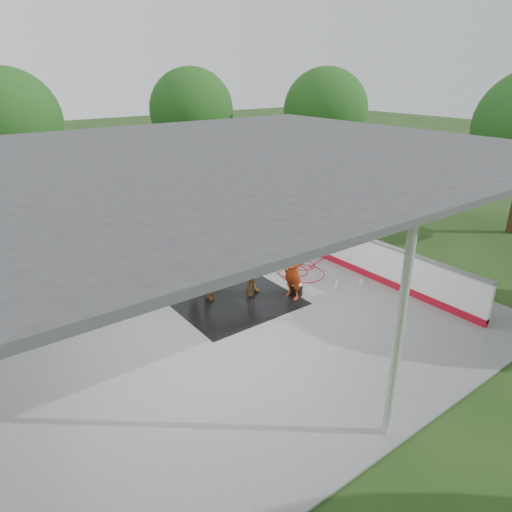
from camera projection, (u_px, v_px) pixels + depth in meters
ground at (229, 320)px, 11.10m from camera, size 100.00×100.00×0.00m
concrete_slab at (229, 319)px, 11.09m from camera, size 12.00×10.00×0.05m
pavilion_structure at (224, 156)px, 9.59m from camera, size 12.60×10.60×4.05m
dasher_board at (358, 254)px, 13.43m from camera, size 0.16×8.00×1.15m
tree_belt at (214, 157)px, 10.49m from camera, size 28.00×28.00×5.80m
rubber_mat at (233, 300)px, 11.94m from camera, size 2.98×2.79×0.02m
horse at (233, 265)px, 11.56m from camera, size 2.56×1.84×1.97m
handler at (294, 269)px, 11.75m from camera, size 0.45×0.63×1.64m
wash_bucket at (296, 289)px, 12.18m from camera, size 0.34×0.34×0.31m
soap_bottle_a at (336, 285)px, 12.44m from camera, size 0.14×0.14×0.28m
soap_bottle_b at (361, 282)px, 12.75m from camera, size 0.12×0.12×0.20m
hose_coil at (300, 271)px, 13.63m from camera, size 2.64×1.48×0.02m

